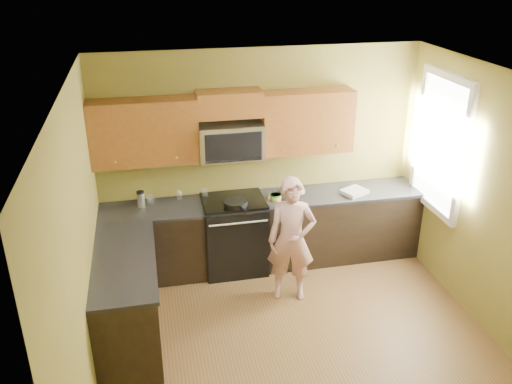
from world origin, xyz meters
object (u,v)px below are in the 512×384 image
object	(u,v)px
butter_tub	(276,200)
frying_pan	(236,205)
woman	(291,240)
microwave	(231,158)
stove	(234,234)
travel_mug	(142,206)

from	to	relation	value
butter_tub	frying_pan	bearing A→B (deg)	-168.84
woman	frying_pan	size ratio (longest dim) A/B	2.98
microwave	butter_tub	size ratio (longest dim) A/B	5.66
frying_pan	butter_tub	distance (m)	0.53
stove	travel_mug	bearing A→B (deg)	174.13
microwave	frying_pan	distance (m)	0.57
microwave	frying_pan	bearing A→B (deg)	-90.07
frying_pan	butter_tub	world-z (taller)	frying_pan
travel_mug	stove	bearing A→B (deg)	-5.87
stove	butter_tub	bearing A→B (deg)	-5.88
stove	woman	world-z (taller)	woman
woman	butter_tub	distance (m)	0.71
stove	woman	xyz separation A→B (m)	(0.53, -0.74, 0.26)
stove	butter_tub	world-z (taller)	butter_tub
woman	stove	bearing A→B (deg)	140.11
stove	microwave	distance (m)	0.98
stove	travel_mug	xyz separation A→B (m)	(-1.09, 0.11, 0.44)
woman	butter_tub	size ratio (longest dim) A/B	11.00
frying_pan	butter_tub	size ratio (longest dim) A/B	3.69
frying_pan	stove	bearing A→B (deg)	76.75
butter_tub	travel_mug	distance (m)	1.62
stove	microwave	world-z (taller)	microwave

